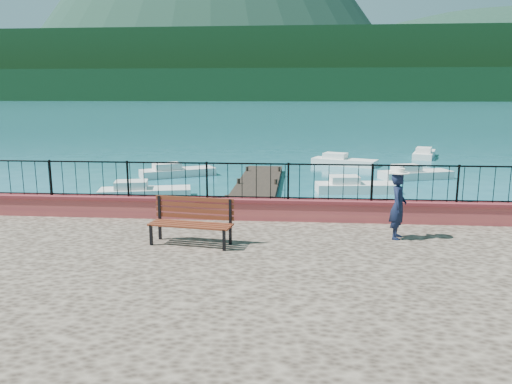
% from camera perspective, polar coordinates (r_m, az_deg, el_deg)
% --- Properties ---
extents(ground, '(2000.00, 2000.00, 0.00)m').
position_cam_1_polar(ground, '(10.48, 4.78, -14.71)').
color(ground, '#19596B').
rests_on(ground, ground).
extents(parapet, '(28.00, 0.46, 0.58)m').
position_cam_1_polar(parapet, '(13.49, 4.94, -2.04)').
color(parapet, '#BC4A43').
rests_on(parapet, promenade).
extents(railing, '(27.00, 0.05, 0.95)m').
position_cam_1_polar(railing, '(13.33, 4.99, 1.16)').
color(railing, black).
rests_on(railing, parapet).
extents(dock, '(2.00, 16.00, 0.30)m').
position_cam_1_polar(dock, '(21.97, -0.32, -0.39)').
color(dock, '#2D231C').
rests_on(dock, ground).
extents(far_forest, '(900.00, 60.00, 18.00)m').
position_cam_1_polar(far_forest, '(309.46, 5.02, 12.03)').
color(far_forest, black).
rests_on(far_forest, ground).
extents(foothills, '(900.00, 120.00, 44.00)m').
position_cam_1_polar(foothills, '(369.84, 5.05, 13.91)').
color(foothills, black).
rests_on(foothills, ground).
extents(companion_hill, '(448.00, 384.00, 180.00)m').
position_cam_1_polar(companion_hill, '(610.48, 26.43, 9.67)').
color(companion_hill, '#142D23').
rests_on(companion_hill, ground).
extents(park_bench, '(1.96, 0.90, 1.05)m').
position_cam_1_polar(park_bench, '(11.42, -7.40, -4.44)').
color(park_bench, black).
rests_on(park_bench, promenade).
extents(person, '(0.52, 0.65, 1.56)m').
position_cam_1_polar(person, '(12.14, 15.93, -1.57)').
color(person, black).
rests_on(person, promenade).
extents(hat, '(0.44, 0.44, 0.12)m').
position_cam_1_polar(hat, '(11.99, 16.15, 2.35)').
color(hat, white).
rests_on(hat, person).
extents(boat_0, '(4.17, 2.16, 0.80)m').
position_cam_1_polar(boat_0, '(22.68, -12.55, 0.35)').
color(boat_0, silver).
rests_on(boat_0, ground).
extents(boat_1, '(3.84, 1.70, 0.80)m').
position_cam_1_polar(boat_1, '(23.85, 11.39, 0.93)').
color(boat_1, silver).
rests_on(boat_1, ground).
extents(boat_2, '(4.10, 2.45, 0.80)m').
position_cam_1_polar(boat_2, '(28.45, 17.81, 2.26)').
color(boat_2, silver).
rests_on(boat_2, ground).
extents(boat_3, '(4.22, 3.11, 0.80)m').
position_cam_1_polar(boat_3, '(28.23, -8.93, 2.60)').
color(boat_3, silver).
rests_on(boat_3, ground).
extents(boat_4, '(4.27, 2.76, 0.80)m').
position_cam_1_polar(boat_4, '(32.58, 10.08, 3.71)').
color(boat_4, white).
rests_on(boat_4, ground).
extents(boat_5, '(2.46, 4.15, 0.80)m').
position_cam_1_polar(boat_5, '(38.14, 18.68, 4.37)').
color(boat_5, silver).
rests_on(boat_5, ground).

